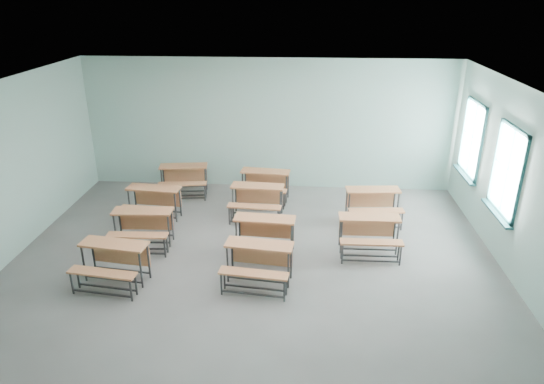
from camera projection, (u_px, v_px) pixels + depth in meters
The scene contains 11 objects.
room at pixel (256, 186), 8.17m from camera, with size 9.04×8.04×3.24m.
desk_unit_r0c0 at pixel (112, 258), 8.15m from camera, with size 1.23×0.91×0.71m.
desk_unit_r0c1 at pixel (258, 259), 8.13m from camera, with size 1.23×0.90×0.71m.
desk_unit_r1c0 at pixel (142, 223), 9.35m from camera, with size 1.17×0.81×0.71m.
desk_unit_r1c1 at pixel (264, 231), 9.05m from camera, with size 1.20×0.85×0.71m.
desk_unit_r1c2 at pixel (369, 230), 9.10m from camera, with size 1.15×0.78×0.71m.
desk_unit_r2c0 at pixel (153, 199), 10.43m from camera, with size 1.21×0.87×0.71m.
desk_unit_r2c1 at pixel (257, 197), 10.54m from camera, with size 1.19×0.84×0.71m.
desk_unit_r2c2 at pixel (373, 201), 10.35m from camera, with size 1.20×0.86×0.71m.
desk_unit_r3c0 at pixel (184, 176), 11.74m from camera, with size 1.24×0.91×0.71m.
desk_unit_r3c1 at pixel (265, 181), 11.39m from camera, with size 1.22×0.88×0.71m.
Camera 1 is at (0.88, -7.50, 4.67)m, focal length 32.00 mm.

